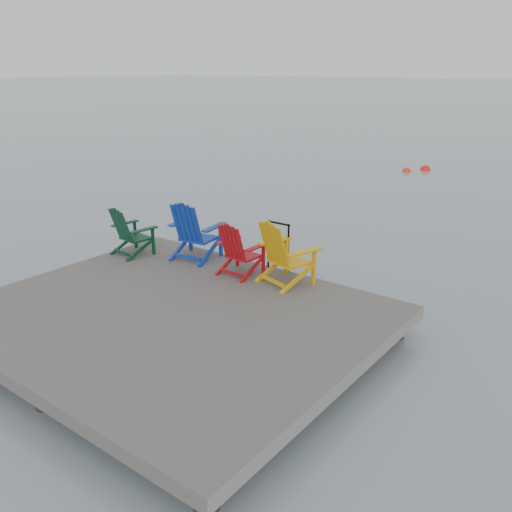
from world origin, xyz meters
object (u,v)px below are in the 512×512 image
Objects in this scene: handrail at (278,241)px; chair_green at (130,231)px; chair_blue at (194,230)px; chair_yellow at (284,252)px; buoy_a at (407,172)px; chair_red at (239,248)px; buoy_b at (425,170)px.

chair_green is (-2.79, -1.08, -0.05)m from handrail.
chair_blue reaches higher than handrail.
handrail is at bearing 147.86° from chair_yellow.
chair_yellow is 3.29× the size of buoy_a.
chair_blue is at bearing -162.84° from handrail.
buoy_a is at bearing 101.28° from chair_red.
buoy_b is at bearing 85.42° from chair_blue.
chair_yellow reaches higher than handrail.
chair_red is 0.89m from chair_yellow.
buoy_a is (-3.07, 13.38, -1.04)m from handrail.
handrail is 13.77m from buoy_a.
buoy_a is 0.84× the size of buoy_b.
chair_blue reaches higher than buoy_b.
chair_green is 1.31m from chair_blue.
chair_blue is 1.22m from chair_red.
chair_blue is at bearing -165.12° from chair_yellow.
chair_green is at bearing -161.89° from chair_blue.
chair_blue is at bearing 33.02° from chair_green.
buoy_a is (-0.28, 14.47, -0.99)m from chair_green.
chair_red is 15.01m from buoy_b.
buoy_b is at bearing 98.96° from chair_red.
chair_yellow is 15.04m from buoy_b.
handrail is at bearing 27.73° from chair_green.
handrail is 0.68m from chair_yellow.
chair_red reaches higher than buoy_a.
handrail is 14.46m from buoy_b.
buoy_b is at bearing 95.80° from chair_green.
chair_red is 2.37× the size of buoy_b.
chair_green reaches higher than buoy_a.
buoy_a is (-1.45, 13.88, -1.08)m from chair_blue.
chair_yellow is (2.08, 0.01, -0.01)m from chair_blue.
buoy_a is at bearing -119.93° from buoy_b.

